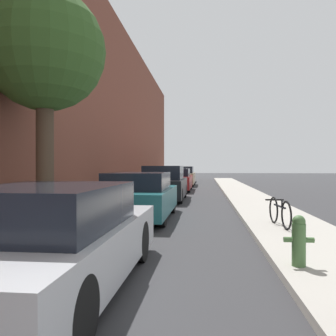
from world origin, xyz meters
The scene contains 13 objects.
ground_plane centered at (0.00, 16.00, 0.00)m, with size 120.00×120.00×0.00m, color #333335.
sidewalk_left centered at (-2.90, 16.00, 0.06)m, with size 2.00×52.00×0.12m.
sidewalk_right centered at (2.90, 16.00, 0.06)m, with size 2.00×52.00×0.12m.
building_facade_left centered at (-4.25, 16.00, 4.87)m, with size 0.70×52.00×9.74m.
parked_car_silver centered at (-0.93, 5.96, 0.62)m, with size 1.80×4.36×1.29m.
parked_car_teal centered at (-0.99, 11.70, 0.65)m, with size 1.84×4.13×1.33m.
parked_car_black centered at (-0.91, 17.08, 0.71)m, with size 1.80×4.30×1.52m.
parked_car_red centered at (-0.85, 22.82, 0.65)m, with size 1.79×4.42×1.35m.
parked_car_champagne centered at (-0.84, 28.34, 0.71)m, with size 1.84×4.65×1.48m.
parked_car_grey centered at (-1.01, 34.24, 0.67)m, with size 1.69×4.28×1.42m.
street_tree_near centered at (-2.79, 9.60, 4.14)m, with size 2.80×2.80×5.48m.
fire_hydrant centered at (2.20, 6.95, 0.49)m, with size 0.41×0.19×0.71m.
bicycle centered at (2.61, 10.18, 0.45)m, with size 0.44×1.56×0.64m.
Camera 1 is at (0.90, 1.98, 1.52)m, focal length 36.85 mm.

